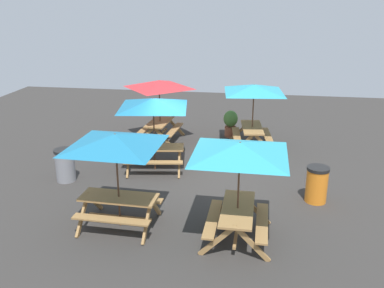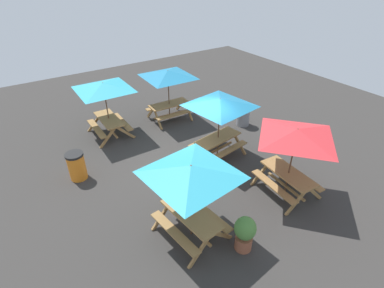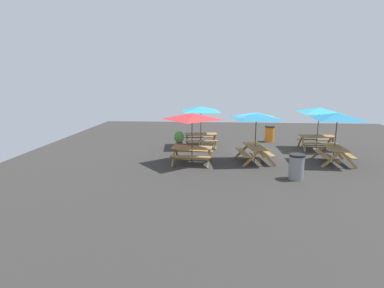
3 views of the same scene
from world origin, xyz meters
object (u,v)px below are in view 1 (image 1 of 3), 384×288
trash_bin_orange (317,184)px  trash_bin_gray (65,165)px  picnic_table_0 (240,156)px  picnic_table_1 (159,89)px  picnic_table_4 (254,93)px  potted_plant_0 (231,122)px  picnic_table_3 (116,147)px  picnic_table_2 (153,108)px

trash_bin_orange → trash_bin_gray: same height
picnic_table_0 → picnic_table_1: same height
picnic_table_4 → potted_plant_0: bearing=30.9°
potted_plant_0 → trash_bin_gray: bearing=138.1°
picnic_table_4 → trash_bin_gray: bearing=119.7°
picnic_table_3 → potted_plant_0: bearing=-103.9°
trash_bin_orange → trash_bin_gray: bearing=88.0°
picnic_table_0 → picnic_table_4: 6.33m
picnic_table_2 → trash_bin_gray: (-1.26, 2.40, -1.49)m
picnic_table_0 → trash_bin_orange: size_ratio=2.89×
picnic_table_0 → picnic_table_4: bearing=-0.7°
picnic_table_2 → picnic_table_4: same height
picnic_table_0 → picnic_table_1: (6.57, 3.28, 0.00)m
picnic_table_4 → trash_bin_orange: bearing=-162.7°
picnic_table_2 → potted_plant_0: (3.76, -2.10, -1.42)m
picnic_table_0 → trash_bin_gray: bearing=65.6°
picnic_table_3 → picnic_table_4: bearing=-113.4°
picnic_table_3 → trash_bin_orange: 5.38m
picnic_table_2 → picnic_table_4: size_ratio=1.00×
trash_bin_gray → picnic_table_4: bearing=-54.0°
picnic_table_2 → picnic_table_0: bearing=118.6°
trash_bin_gray → potted_plant_0: size_ratio=0.95×
picnic_table_1 → picnic_table_3: size_ratio=0.83×
picnic_table_0 → potted_plant_0: size_ratio=2.74×
picnic_table_1 → picnic_table_4: bearing=-90.0°
trash_bin_orange → picnic_table_0: bearing=137.9°
picnic_table_1 → trash_bin_orange: 7.00m
picnic_table_0 → picnic_table_3: (0.14, 2.78, 0.00)m
picnic_table_0 → potted_plant_0: (7.45, 0.68, -1.42)m
trash_bin_gray → picnic_table_3: bearing=-133.6°
picnic_table_2 → picnic_table_3: (-3.55, -0.01, 0.00)m
picnic_table_2 → picnic_table_3: bearing=81.7°
picnic_table_1 → trash_bin_gray: picnic_table_1 is taller
picnic_table_0 → picnic_table_2: 4.63m
picnic_table_1 → trash_bin_gray: 4.79m
picnic_table_3 → potted_plant_0: picnic_table_3 is taller
picnic_table_2 → picnic_table_4: bearing=-146.8°
picnic_table_4 → picnic_table_0: bearing=172.2°
picnic_table_2 → trash_bin_orange: bearing=153.9°
trash_bin_gray → trash_bin_orange: bearing=-92.0°
trash_bin_orange → potted_plant_0: potted_plant_0 is taller
picnic_table_1 → potted_plant_0: (0.88, -2.59, -1.42)m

